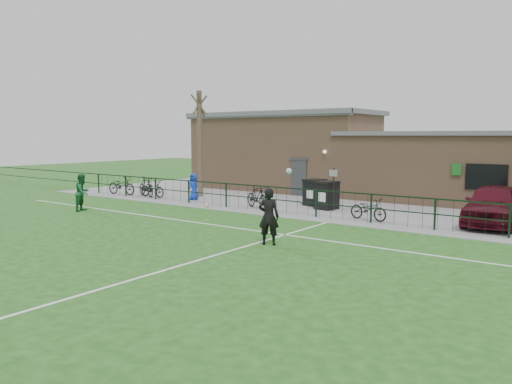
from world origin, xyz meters
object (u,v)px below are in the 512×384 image
Objects in this scene: bicycle_a at (122,185)px; ball_ground at (207,205)px; bicycle_d at (257,197)px; outfield_player at (83,192)px; car_maroon at (494,205)px; bicycle_b at (146,187)px; bare_tree at (200,144)px; bicycle_e at (368,209)px; sign_post at (333,189)px; bicycle_c at (152,188)px; wheelie_bin_right at (327,196)px; wheelie_bin_left at (315,193)px; spectator_child at (194,187)px.

bicycle_a is 7.64m from ball_ground.
outfield_player reaches higher than bicycle_d.
bicycle_b is at bearing -177.26° from car_maroon.
bare_tree is 11.60m from bicycle_e.
sign_post is 3.65m from bicycle_d.
sign_post is at bearing -179.28° from car_maroon.
ball_ground is (3.29, -3.14, -2.89)m from bare_tree.
wheelie_bin_right is at bearing -80.20° from bicycle_c.
wheelie_bin_right is 12.73m from bicycle_a.
wheelie_bin_right is (1.10, -0.78, 0.01)m from wheelie_bin_left.
wheelie_bin_right is at bearing -74.94° from outfield_player.
wheelie_bin_left is 0.61× the size of sign_post.
sign_post is (8.82, -0.58, -1.98)m from bare_tree.
sign_post is 10.82m from bicycle_c.
sign_post is 1.16× the size of outfield_player.
outfield_player reaches higher than bicycle_a.
bicycle_c is (-10.22, -1.65, -0.14)m from wheelie_bin_right.
bicycle_c is 8.73× the size of ball_ground.
car_maroon is at bearing -89.23° from outfield_player.
bicycle_c is at bearing -135.16° from bare_tree.
bicycle_b is at bearing 113.15° from bicycle_d.
wheelie_bin_left is 4.67m from bicycle_e.
bicycle_a is at bearing -165.49° from spectator_child.
bicycle_d is at bearing -19.74° from bare_tree.
car_maroon is 17.99m from bicycle_b.
ball_ground is (-7.86, -1.17, -0.37)m from bicycle_e.
bicycle_b is at bearing -155.06° from wheelie_bin_left.
wheelie_bin_right is 0.60× the size of bicycle_a.
wheelie_bin_right reaches higher than bicycle_a.
bare_tree reaches higher than bicycle_c.
wheelie_bin_right reaches higher than bicycle_d.
bicycle_c is at bearing -154.79° from wheelie_bin_left.
spectator_child is 6.81× the size of ball_ground.
spectator_child is at bearing 98.82° from bicycle_e.
sign_post reaches higher than car_maroon.
car_maroon is 3.27× the size of spectator_child.
bicycle_d is (7.83, 0.01, -0.02)m from bicycle_b.
bare_tree is 3.25× the size of bicycle_c.
sign_post is 11.62m from outfield_player.
wheelie_bin_left is 9.44m from bicycle_c.
bicycle_e is at bearing -22.74° from wheelie_bin_right.
outfield_player is at bearing -144.16° from bicycle_b.
bicycle_a is 15.42m from bicycle_e.
bicycle_b is 5.60m from outfield_player.
spectator_child reaches higher than bicycle_a.
bicycle_c is at bearing -10.08° from outfield_player.
outfield_player reaches higher than car_maroon.
sign_post reaches higher than spectator_child.
car_maroon is 2.72× the size of outfield_player.
wheelie_bin_left is (7.21, 0.53, -2.37)m from bare_tree.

